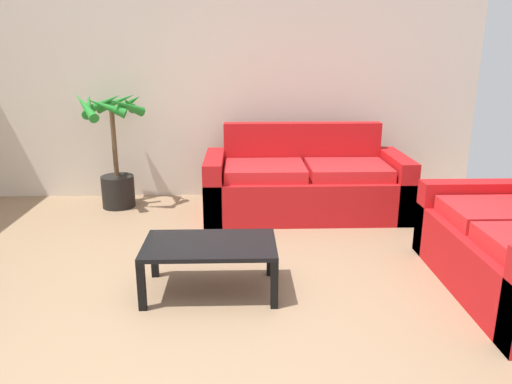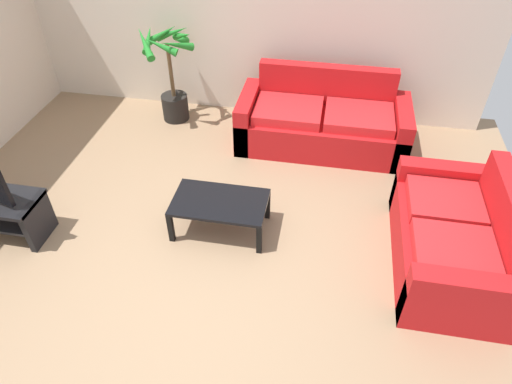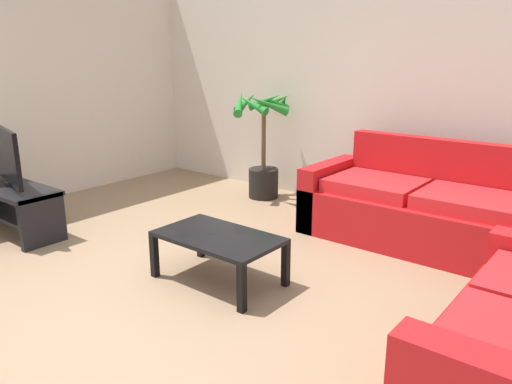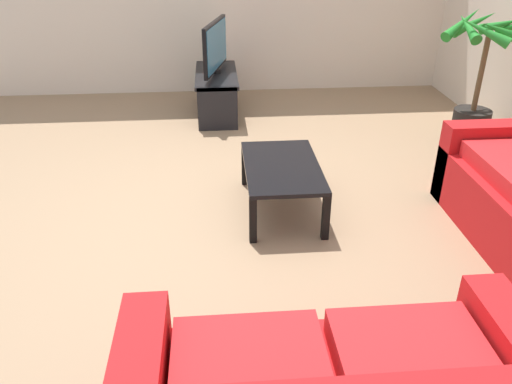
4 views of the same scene
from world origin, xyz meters
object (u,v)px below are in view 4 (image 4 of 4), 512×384
tv (215,46)px  coffee_table (282,171)px  potted_palm (478,83)px  tv_stand (217,87)px

tv → coffee_table: tv is taller
coffee_table → potted_palm: bearing=119.6°
tv_stand → coffee_table: size_ratio=1.19×
tv_stand → coffee_table: (2.21, 0.45, 0.02)m
coffee_table → potted_palm: 2.29m
tv → tv_stand: bearing=-104.0°
tv_stand → tv: tv is taller
tv → potted_palm: potted_palm is taller
tv → potted_palm: size_ratio=0.71×
tv_stand → tv: size_ratio=1.24×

